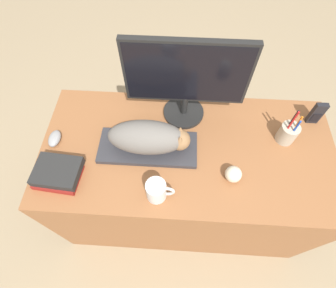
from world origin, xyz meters
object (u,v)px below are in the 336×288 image
at_px(cat, 150,138).
at_px(book_stack, 58,173).
at_px(pen_cup, 288,133).
at_px(baseball, 233,174).
at_px(keyboard, 148,148).
at_px(monitor, 186,77).
at_px(computer_mouse, 55,138).
at_px(coffee_mug, 157,191).
at_px(phone, 317,113).

xyz_separation_m(cat, book_stack, (-0.40, -0.17, -0.07)).
relative_size(pen_cup, baseball, 2.95).
relative_size(keyboard, cat, 1.25).
relative_size(monitor, computer_mouse, 5.82).
relative_size(coffee_mug, baseball, 1.64).
bearing_deg(computer_mouse, keyboard, -2.50).
height_order(cat, book_stack, cat).
distance_m(keyboard, computer_mouse, 0.45).
bearing_deg(monitor, phone, -0.92).
bearing_deg(coffee_mug, phone, 30.50).
height_order(monitor, phone, monitor).
bearing_deg(phone, pen_cup, -143.15).
bearing_deg(cat, pen_cup, 8.50).
distance_m(computer_mouse, coffee_mug, 0.58).
distance_m(cat, computer_mouse, 0.48).
relative_size(computer_mouse, pen_cup, 0.43).
relative_size(cat, pen_cup, 1.70).
bearing_deg(phone, baseball, -141.34).
bearing_deg(book_stack, phone, 17.67).
relative_size(cat, baseball, 5.00).
bearing_deg(coffee_mug, pen_cup, 28.68).
bearing_deg(monitor, baseball, -57.01).
relative_size(coffee_mug, phone, 0.92).
bearing_deg(baseball, book_stack, -176.93).
xyz_separation_m(pen_cup, baseball, (-0.27, -0.22, -0.02)).
bearing_deg(baseball, cat, 161.38).
relative_size(keyboard, phone, 3.52).
xyz_separation_m(computer_mouse, pen_cup, (1.11, 0.08, 0.04)).
bearing_deg(pen_cup, book_stack, -165.76).
bearing_deg(cat, computer_mouse, 177.58).
distance_m(pen_cup, baseball, 0.35).
height_order(cat, baseball, cat).
distance_m(cat, book_stack, 0.43).
height_order(computer_mouse, coffee_mug, coffee_mug).
xyz_separation_m(keyboard, pen_cup, (0.66, 0.10, 0.04)).
xyz_separation_m(cat, pen_cup, (0.64, 0.10, -0.05)).
bearing_deg(book_stack, pen_cup, 14.24).
height_order(computer_mouse, phone, phone).
distance_m(cat, monitor, 0.31).
height_order(cat, computer_mouse, cat).
height_order(pen_cup, book_stack, pen_cup).
height_order(cat, coffee_mug, cat).
bearing_deg(cat, monitor, 56.49).
distance_m(monitor, phone, 0.68).
bearing_deg(coffee_mug, book_stack, 172.11).
xyz_separation_m(pen_cup, book_stack, (-1.04, -0.26, -0.02)).
height_order(monitor, computer_mouse, monitor).
bearing_deg(computer_mouse, baseball, -9.82).
bearing_deg(keyboard, computer_mouse, 177.50).
bearing_deg(keyboard, monitor, 53.91).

